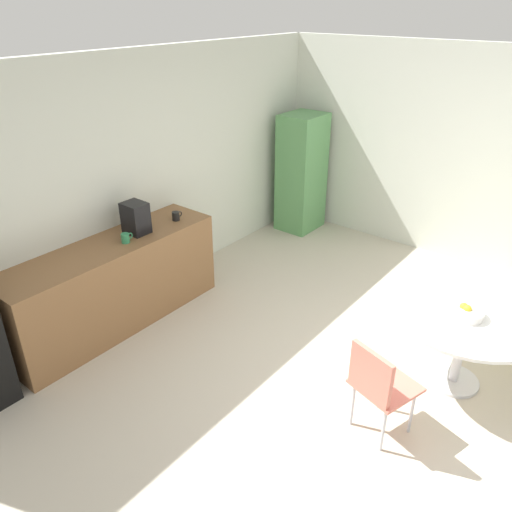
{
  "coord_description": "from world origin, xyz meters",
  "views": [
    {
      "loc": [
        -3.14,
        -1.15,
        3.02
      ],
      "look_at": [
        -0.03,
        1.32,
        0.95
      ],
      "focal_mm": 34.9,
      "sensor_mm": 36.0,
      "label": 1
    }
  ],
  "objects_px": {
    "fruit_bowl": "(466,312)",
    "coffee_maker": "(136,218)",
    "round_table": "(466,325)",
    "mug_white": "(176,216)",
    "chair_coral": "(378,382)",
    "mug_green": "(126,238)",
    "locker_cabinet": "(301,173)"
  },
  "relations": [
    {
      "from": "chair_coral",
      "to": "round_table",
      "type": "bearing_deg",
      "value": -16.81
    },
    {
      "from": "mug_white",
      "to": "chair_coral",
      "type": "bearing_deg",
      "value": -101.78
    },
    {
      "from": "round_table",
      "to": "mug_green",
      "type": "distance_m",
      "value": 3.18
    },
    {
      "from": "round_table",
      "to": "chair_coral",
      "type": "xyz_separation_m",
      "value": [
        -0.99,
        0.3,
        -0.09
      ]
    },
    {
      "from": "locker_cabinet",
      "to": "mug_white",
      "type": "height_order",
      "value": "locker_cabinet"
    },
    {
      "from": "round_table",
      "to": "coffee_maker",
      "type": "relative_size",
      "value": 3.84
    },
    {
      "from": "round_table",
      "to": "mug_green",
      "type": "xyz_separation_m",
      "value": [
        -1.11,
        2.96,
        0.33
      ]
    },
    {
      "from": "chair_coral",
      "to": "coffee_maker",
      "type": "distance_m",
      "value": 2.81
    },
    {
      "from": "round_table",
      "to": "fruit_bowl",
      "type": "height_order",
      "value": "fruit_bowl"
    },
    {
      "from": "locker_cabinet",
      "to": "round_table",
      "type": "xyz_separation_m",
      "value": [
        -1.95,
        -2.95,
        -0.21
      ]
    },
    {
      "from": "chair_coral",
      "to": "fruit_bowl",
      "type": "distance_m",
      "value": 1.0
    },
    {
      "from": "fruit_bowl",
      "to": "coffee_maker",
      "type": "height_order",
      "value": "coffee_maker"
    },
    {
      "from": "fruit_bowl",
      "to": "coffee_maker",
      "type": "relative_size",
      "value": 0.84
    },
    {
      "from": "chair_coral",
      "to": "mug_green",
      "type": "xyz_separation_m",
      "value": [
        -0.13,
        2.66,
        0.43
      ]
    },
    {
      "from": "round_table",
      "to": "mug_white",
      "type": "bearing_deg",
      "value": 98.22
    },
    {
      "from": "round_table",
      "to": "chair_coral",
      "type": "bearing_deg",
      "value": 163.19
    },
    {
      "from": "fruit_bowl",
      "to": "mug_green",
      "type": "bearing_deg",
      "value": 109.59
    },
    {
      "from": "round_table",
      "to": "mug_white",
      "type": "xyz_separation_m",
      "value": [
        -0.43,
        2.98,
        0.33
      ]
    },
    {
      "from": "mug_white",
      "to": "mug_green",
      "type": "distance_m",
      "value": 0.69
    },
    {
      "from": "chair_coral",
      "to": "mug_white",
      "type": "height_order",
      "value": "mug_white"
    },
    {
      "from": "locker_cabinet",
      "to": "fruit_bowl",
      "type": "height_order",
      "value": "locker_cabinet"
    },
    {
      "from": "locker_cabinet",
      "to": "mug_green",
      "type": "xyz_separation_m",
      "value": [
        -3.06,
        0.0,
        0.13
      ]
    },
    {
      "from": "locker_cabinet",
      "to": "fruit_bowl",
      "type": "bearing_deg",
      "value": -124.32
    },
    {
      "from": "mug_green",
      "to": "fruit_bowl",
      "type": "bearing_deg",
      "value": -70.41
    },
    {
      "from": "round_table",
      "to": "mug_white",
      "type": "height_order",
      "value": "mug_white"
    },
    {
      "from": "locker_cabinet",
      "to": "chair_coral",
      "type": "distance_m",
      "value": 3.97
    },
    {
      "from": "round_table",
      "to": "mug_white",
      "type": "relative_size",
      "value": 9.52
    },
    {
      "from": "chair_coral",
      "to": "mug_green",
      "type": "height_order",
      "value": "mug_green"
    },
    {
      "from": "coffee_maker",
      "to": "mug_white",
      "type": "bearing_deg",
      "value": -9.49
    },
    {
      "from": "coffee_maker",
      "to": "mug_green",
      "type": "bearing_deg",
      "value": -156.0
    },
    {
      "from": "round_table",
      "to": "coffee_maker",
      "type": "bearing_deg",
      "value": 106.36
    },
    {
      "from": "locker_cabinet",
      "to": "coffee_maker",
      "type": "relative_size",
      "value": 5.13
    }
  ]
}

